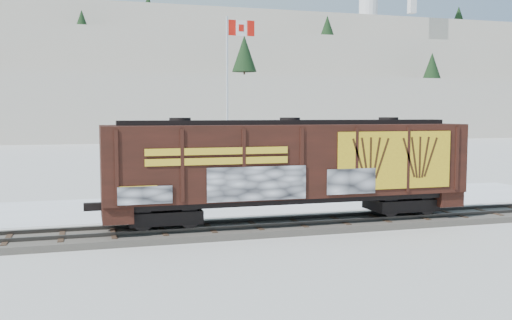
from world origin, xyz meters
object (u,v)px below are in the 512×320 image
object	(u,v)px
car_silver	(234,188)
car_white	(282,187)
hopper_railcar	(290,164)
flagpole	(229,128)
car_dark	(404,188)

from	to	relation	value
car_silver	car_white	bearing A→B (deg)	-83.34
hopper_railcar	flagpole	size ratio (longest dim) A/B	1.43
flagpole	car_silver	size ratio (longest dim) A/B	2.57
flagpole	car_dark	bearing A→B (deg)	-36.79
hopper_railcar	car_dark	bearing A→B (deg)	31.98
flagpole	hopper_railcar	bearing A→B (deg)	-91.16
car_white	car_silver	bearing A→B (deg)	76.41
car_white	car_dark	size ratio (longest dim) A/B	0.92
flagpole	car_dark	size ratio (longest dim) A/B	2.33
hopper_railcar	flagpole	distance (m)	12.54
car_silver	car_white	distance (m)	2.91
hopper_railcar	car_dark	xyz separation A→B (m)	(9.23, 5.76, -2.15)
flagpole	car_white	xyz separation A→B (m)	(2.17, -4.47, -3.42)
flagpole	car_white	size ratio (longest dim) A/B	2.52
hopper_railcar	flagpole	bearing A→B (deg)	88.84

